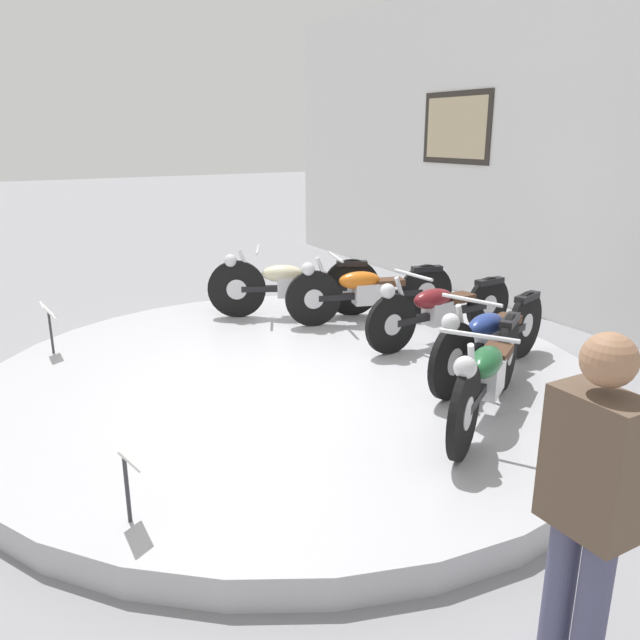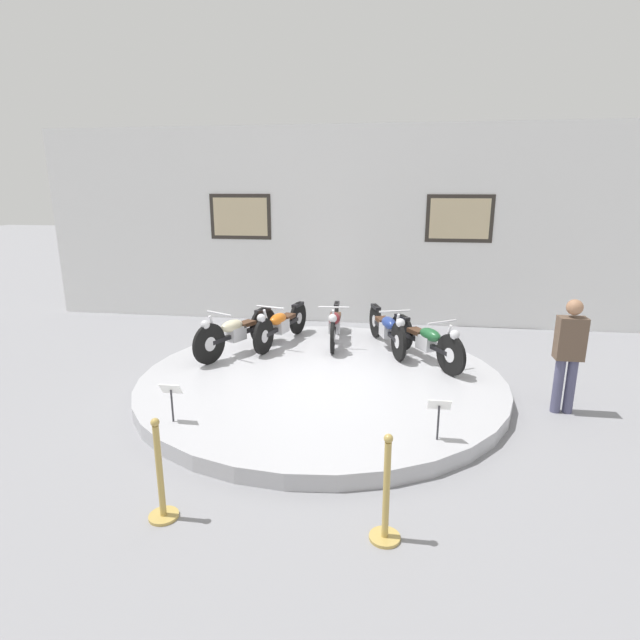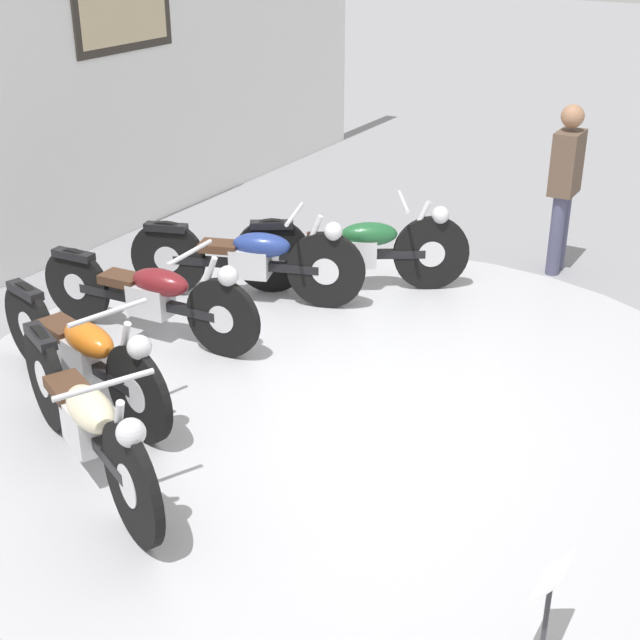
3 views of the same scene
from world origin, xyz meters
The scene contains 11 objects.
ground_plane centered at (0.00, 0.00, 0.00)m, with size 60.00×60.00×0.00m, color gray.
display_platform centered at (0.00, 0.00, 0.10)m, with size 5.57×5.57×0.20m, color #ADADB2.
back_wall centered at (0.00, 4.00, 2.15)m, with size 14.00×0.22×4.30m.
motorcycle_cream centered at (-1.61, 0.82, 0.61)m, with size 0.94×1.85×0.82m.
motorcycle_orange centered at (-0.97, 1.46, 0.59)m, with size 0.67×1.93×0.79m.
motorcycle_maroon centered at (0.00, 1.71, 0.57)m, with size 0.54×1.95×0.78m.
motorcycle_blue centered at (0.97, 1.47, 0.59)m, with size 0.74×1.91×0.80m.
motorcycle_green centered at (1.62, 0.82, 0.59)m, with size 1.13×1.71×0.80m.
info_placard_front_left centered at (-1.60, -1.83, 0.57)m, with size 0.26×0.11×0.51m.
info_placard_front_centre centered at (1.60, -1.83, 0.57)m, with size 0.26×0.11×0.51m.
visitor_standing centered at (3.41, -0.40, 0.90)m, with size 0.36×0.22×1.60m.
Camera 1 is at (4.76, -2.39, 2.30)m, focal length 35.00 mm.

